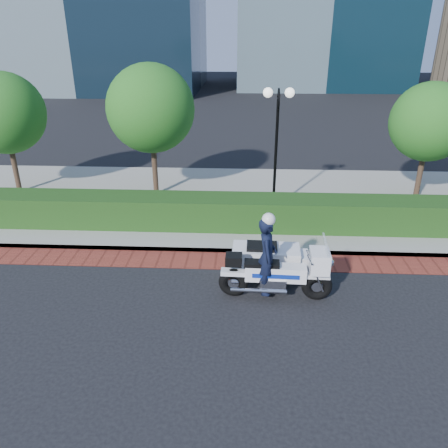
{
  "coord_description": "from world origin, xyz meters",
  "views": [
    {
      "loc": [
        -0.06,
        -9.47,
        6.13
      ],
      "look_at": [
        -0.62,
        1.87,
        1.0
      ],
      "focal_mm": 35.0,
      "sensor_mm": 36.0,
      "label": 1
    }
  ],
  "objects_px": {
    "tree_a": "(4,113)",
    "tree_c": "(430,122)",
    "lamppost": "(277,131)",
    "police_motorcycle": "(271,262)",
    "tree_b": "(151,109)"
  },
  "relations": [
    {
      "from": "tree_a",
      "to": "police_motorcycle",
      "type": "xyz_separation_m",
      "value": [
        9.64,
        -6.37,
        -2.45
      ]
    },
    {
      "from": "tree_c",
      "to": "lamppost",
      "type": "bearing_deg",
      "value": -166.7
    },
    {
      "from": "lamppost",
      "to": "police_motorcycle",
      "type": "relative_size",
      "value": 1.51
    },
    {
      "from": "lamppost",
      "to": "tree_b",
      "type": "distance_m",
      "value": 4.71
    },
    {
      "from": "lamppost",
      "to": "police_motorcycle",
      "type": "bearing_deg",
      "value": -94.05
    },
    {
      "from": "tree_a",
      "to": "tree_c",
      "type": "height_order",
      "value": "tree_a"
    },
    {
      "from": "tree_a",
      "to": "police_motorcycle",
      "type": "height_order",
      "value": "tree_a"
    },
    {
      "from": "tree_b",
      "to": "tree_c",
      "type": "distance_m",
      "value": 10.01
    },
    {
      "from": "tree_a",
      "to": "tree_b",
      "type": "relative_size",
      "value": 0.94
    },
    {
      "from": "police_motorcycle",
      "to": "lamppost",
      "type": "bearing_deg",
      "value": 87.87
    },
    {
      "from": "lamppost",
      "to": "tree_b",
      "type": "xyz_separation_m",
      "value": [
        -4.5,
        1.3,
        0.48
      ]
    },
    {
      "from": "lamppost",
      "to": "tree_a",
      "type": "bearing_deg",
      "value": 172.59
    },
    {
      "from": "tree_b",
      "to": "tree_c",
      "type": "xyz_separation_m",
      "value": [
        10.0,
        -0.0,
        -0.39
      ]
    },
    {
      "from": "tree_b",
      "to": "police_motorcycle",
      "type": "bearing_deg",
      "value": -57.0
    },
    {
      "from": "tree_a",
      "to": "lamppost",
      "type": "bearing_deg",
      "value": -7.41
    }
  ]
}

